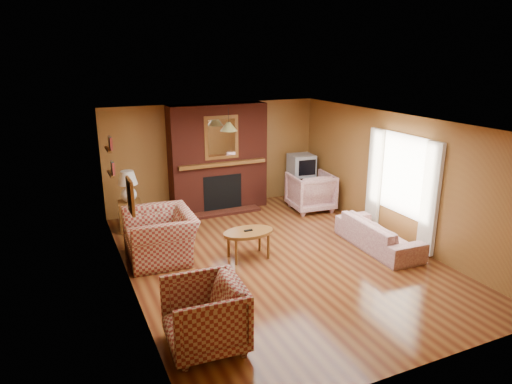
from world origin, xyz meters
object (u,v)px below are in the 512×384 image
fireplace (218,159)px  crt_tv (301,165)px  floral_armchair (311,192)px  side_table (131,216)px  tv_stand (301,188)px  plaid_armchair (204,316)px  table_lamp (128,185)px  coffee_table (248,234)px  plaid_loveseat (160,236)px  floral_sofa (378,234)px

fireplace → crt_tv: bearing=-5.3°
floral_armchair → side_table: bearing=-0.2°
floral_armchair → crt_tv: (0.17, 0.74, 0.44)m
fireplace → tv_stand: bearing=-5.1°
floral_armchair → crt_tv: crt_tv is taller
floral_armchair → side_table: size_ratio=1.57×
fireplace → plaid_armchair: 5.29m
fireplace → table_lamp: fireplace is taller
fireplace → plaid_armchair: size_ratio=2.56×
coffee_table → side_table: side_table is taller
plaid_loveseat → plaid_armchair: 2.74m
side_table → crt_tv: (4.15, 0.34, 0.57)m
plaid_armchair → side_table: bearing=-174.7°
plaid_armchair → side_table: size_ratio=1.56×
coffee_table → table_lamp: size_ratio=1.41×
floral_sofa → side_table: bearing=57.4°
coffee_table → tv_stand: 3.57m
plaid_armchair → crt_tv: 6.16m
coffee_table → crt_tv: 3.59m
floral_sofa → tv_stand: 3.14m
floral_armchair → table_lamp: 4.03m
floral_sofa → side_table: size_ratio=3.08×
fireplace → coffee_table: fireplace is taller
floral_sofa → floral_armchair: 2.40m
fireplace → side_table: 2.34m
plaid_loveseat → side_table: plaid_loveseat is taller
tv_stand → side_table: bearing=-173.3°
plaid_armchair → crt_tv: size_ratio=1.55×
plaid_armchair → table_lamp: table_lamp is taller
plaid_armchair → floral_armchair: bearing=139.1°
floral_armchair → table_lamp: size_ratio=1.48×
plaid_loveseat → plaid_armchair: size_ratio=1.37×
plaid_loveseat → coffee_table: plaid_loveseat is taller
coffee_table → tv_stand: bearing=45.5°
table_lamp → floral_armchair: bearing=-5.7°
floral_sofa → coffee_table: bearing=78.1°
fireplace → coffee_table: 2.87m
table_lamp → tv_stand: (4.15, 0.35, -0.65)m
plaid_armchair → floral_armchair: 5.48m
floral_armchair → tv_stand: 0.78m
fireplace → tv_stand: 2.24m
fireplace → crt_tv: size_ratio=3.96×
fireplace → table_lamp: 2.18m
plaid_loveseat → coffee_table: (1.40, -0.61, 0.02)m
plaid_loveseat → floral_sofa: 3.94m
tv_stand → floral_armchair: bearing=-100.9°
floral_armchair → tv_stand: floral_armchair is taller
plaid_loveseat → tv_stand: (3.90, 1.94, -0.11)m
floral_sofa → table_lamp: 4.92m
side_table → crt_tv: crt_tv is taller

